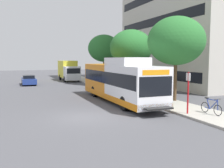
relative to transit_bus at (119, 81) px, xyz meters
The scene contains 10 objects.
ground_plane 5.66m from the transit_bus, 138.00° to the left, with size 120.00×120.00×0.00m, color #4C4C51.
sidewalk_curb 3.77m from the transit_bus, 28.38° to the left, with size 3.00×56.00×0.14m, color #A8A399.
transit_bus is the anchor object (origin of this frame).
bus_stop_sign_pole 6.63m from the transit_bus, 73.04° to the right, with size 0.10×0.36×2.60m.
bicycle_parked 7.77m from the transit_bus, 65.26° to the right, with size 0.52×1.76×1.02m.
street_tree_near_stop 5.62m from the transit_bus, 24.83° to the right, with size 4.59×4.59×6.81m.
street_tree_mid_block 7.39m from the transit_bus, 55.86° to the left, with size 4.57×4.57×6.55m.
street_tree_far_block 15.92m from the transit_bus, 74.82° to the left, with size 4.55×4.55×6.86m.
parked_car_far_lane 18.31m from the transit_bus, 109.75° to the left, with size 1.80×4.50×1.33m.
box_truck_background 21.61m from the transit_bus, 89.26° to the left, with size 2.32×7.01×3.25m.
Camera 1 is at (-4.13, -14.55, 3.54)m, focal length 40.16 mm.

